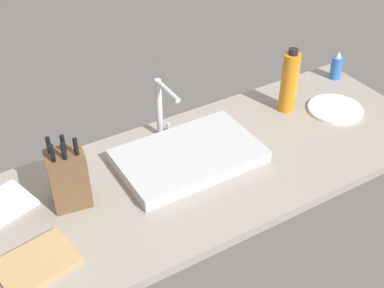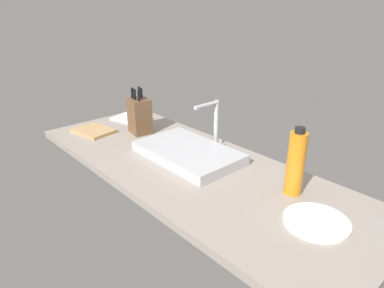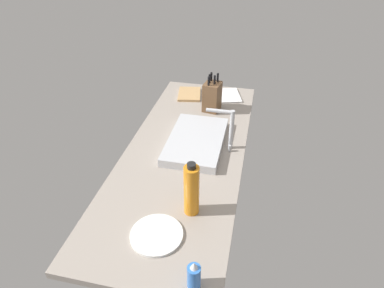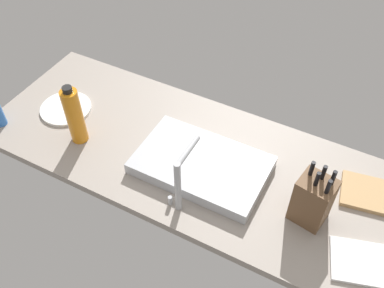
{
  "view_description": "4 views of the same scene",
  "coord_description": "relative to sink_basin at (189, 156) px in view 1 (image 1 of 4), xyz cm",
  "views": [
    {
      "loc": [
        -77.86,
        -115.78,
        117.83
      ],
      "look_at": [
        -5.68,
        4.3,
        11.42
      ],
      "focal_mm": 47.24,
      "sensor_mm": 36.0,
      "label": 1
    },
    {
      "loc": [
        106.46,
        -94.07,
        73.95
      ],
      "look_at": [
        -1.18,
        2.51,
        12.79
      ],
      "focal_mm": 32.4,
      "sensor_mm": 36.0,
      "label": 2
    },
    {
      "loc": [
        147.83,
        36.66,
        114.43
      ],
      "look_at": [
        2.84,
        4.58,
        10.22
      ],
      "focal_mm": 30.98,
      "sensor_mm": 36.0,
      "label": 3
    },
    {
      "loc": [
        -53.05,
        100.08,
        131.72
      ],
      "look_at": [
        -1.32,
        2.57,
        12.88
      ],
      "focal_mm": 40.02,
      "sensor_mm": 36.0,
      "label": 4
    }
  ],
  "objects": [
    {
      "name": "countertop_slab",
      "position": [
        6.62,
        -4.91,
        -4.18
      ],
      "size": [
        175.42,
        66.59,
        3.5
      ],
      "primitive_type": "cube",
      "color": "gray",
      "rests_on": "ground"
    },
    {
      "name": "knife_block",
      "position": [
        -42.92,
        1.81,
        7.62
      ],
      "size": [
        13.31,
        12.07,
        25.38
      ],
      "rotation": [
        0.0,
        0.0,
        -0.17
      ],
      "color": "brown",
      "rests_on": "countertop_slab"
    },
    {
      "name": "cutting_board",
      "position": [
        -60.88,
        -17.84,
        -1.53
      ],
      "size": [
        24.04,
        19.53,
        1.8
      ],
      "primitive_type": "cube",
      "rotation": [
        0.0,
        0.0,
        0.17
      ],
      "color": "tan",
      "rests_on": "countertop_slab"
    },
    {
      "name": "soap_bottle",
      "position": [
        87.16,
        17.56,
        3.25
      ],
      "size": [
        4.96,
        4.96,
        13.16
      ],
      "color": "blue",
      "rests_on": "countertop_slab"
    },
    {
      "name": "water_bottle",
      "position": [
        51.71,
        8.8,
        10.44
      ],
      "size": [
        6.85,
        6.85,
        27.24
      ],
      "color": "orange",
      "rests_on": "countertop_slab"
    },
    {
      "name": "dinner_plate",
      "position": [
        68.52,
        -2.41,
        -1.83
      ],
      "size": [
        22.33,
        22.33,
        1.2
      ],
      "primitive_type": "cylinder",
      "color": "white",
      "rests_on": "countertop_slab"
    },
    {
      "name": "faucet",
      "position": [
        -0.82,
        17.71,
        12.27
      ],
      "size": [
        5.5,
        15.68,
        24.21
      ],
      "color": "#B7BABF",
      "rests_on": "countertop_slab"
    },
    {
      "name": "sink_basin",
      "position": [
        0.0,
        0.0,
        0.0
      ],
      "size": [
        50.0,
        30.84,
        4.86
      ],
      "primitive_type": "cube",
      "color": "#B7BABF",
      "rests_on": "countertop_slab"
    }
  ]
}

